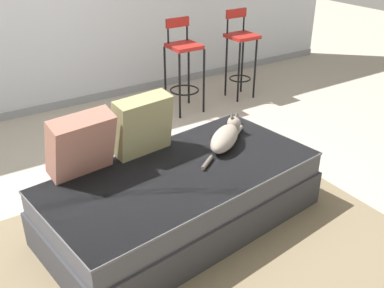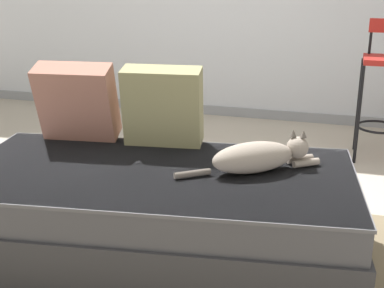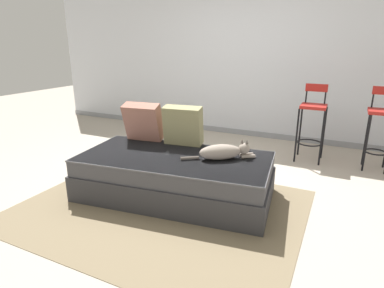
{
  "view_description": "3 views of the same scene",
  "coord_description": "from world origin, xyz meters",
  "px_view_note": "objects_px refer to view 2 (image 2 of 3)",
  "views": [
    {
      "loc": [
        -1.38,
        -2.68,
        2.04
      ],
      "look_at": [
        0.15,
        -0.3,
        0.56
      ],
      "focal_mm": 42.0,
      "sensor_mm": 36.0,
      "label": 1
    },
    {
      "loc": [
        0.84,
        -2.69,
        1.41
      ],
      "look_at": [
        0.15,
        -0.3,
        0.56
      ],
      "focal_mm": 50.0,
      "sensor_mm": 36.0,
      "label": 2
    },
    {
      "loc": [
        1.5,
        -3.08,
        1.54
      ],
      "look_at": [
        0.15,
        -0.3,
        0.56
      ],
      "focal_mm": 30.0,
      "sensor_mm": 36.0,
      "label": 3
    }
  ],
  "objects_px": {
    "throw_pillow_middle": "(163,106)",
    "bar_stool_near_window": "(384,82)",
    "couch": "(158,211)",
    "cat": "(259,156)",
    "throw_pillow_corner": "(77,102)"
  },
  "relations": [
    {
      "from": "cat",
      "to": "bar_stool_near_window",
      "type": "xyz_separation_m",
      "value": [
        0.64,
        1.64,
        0.07
      ]
    },
    {
      "from": "couch",
      "to": "throw_pillow_corner",
      "type": "height_order",
      "value": "throw_pillow_corner"
    },
    {
      "from": "throw_pillow_middle",
      "to": "bar_stool_near_window",
      "type": "xyz_separation_m",
      "value": [
        1.22,
        1.4,
        -0.08
      ]
    },
    {
      "from": "throw_pillow_corner",
      "to": "bar_stool_near_window",
      "type": "bearing_deg",
      "value": 40.64
    },
    {
      "from": "throw_pillow_middle",
      "to": "bar_stool_near_window",
      "type": "relative_size",
      "value": 0.44
    },
    {
      "from": "throw_pillow_middle",
      "to": "bar_stool_near_window",
      "type": "height_order",
      "value": "bar_stool_near_window"
    },
    {
      "from": "bar_stool_near_window",
      "to": "cat",
      "type": "bearing_deg",
      "value": -111.42
    },
    {
      "from": "throw_pillow_corner",
      "to": "bar_stool_near_window",
      "type": "relative_size",
      "value": 0.45
    },
    {
      "from": "throw_pillow_middle",
      "to": "cat",
      "type": "xyz_separation_m",
      "value": [
        0.57,
        -0.24,
        -0.15
      ]
    },
    {
      "from": "couch",
      "to": "bar_stool_near_window",
      "type": "height_order",
      "value": "bar_stool_near_window"
    },
    {
      "from": "throw_pillow_corner",
      "to": "throw_pillow_middle",
      "type": "distance_m",
      "value": 0.49
    },
    {
      "from": "throw_pillow_middle",
      "to": "couch",
      "type": "bearing_deg",
      "value": -75.64
    },
    {
      "from": "couch",
      "to": "cat",
      "type": "distance_m",
      "value": 0.58
    },
    {
      "from": "couch",
      "to": "throw_pillow_corner",
      "type": "xyz_separation_m",
      "value": [
        -0.58,
        0.32,
        0.45
      ]
    },
    {
      "from": "couch",
      "to": "cat",
      "type": "relative_size",
      "value": 3.14
    }
  ]
}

